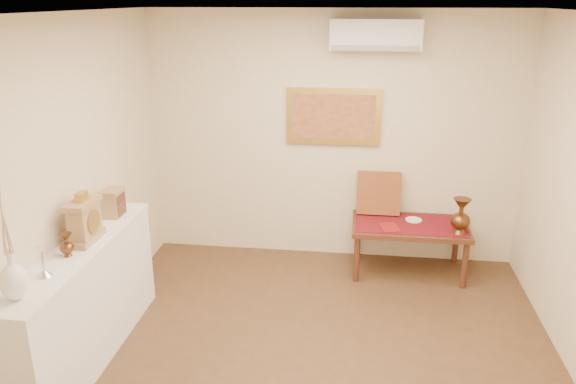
% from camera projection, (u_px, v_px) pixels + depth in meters
% --- Properties ---
extents(floor, '(4.50, 4.50, 0.00)m').
position_uv_depth(floor, '(313.00, 374.00, 4.40)').
color(floor, brown).
rests_on(floor, ground).
extents(ceiling, '(4.50, 4.50, 0.00)m').
position_uv_depth(ceiling, '(319.00, 14.00, 3.51)').
color(ceiling, silver).
rests_on(ceiling, ground).
extents(wall_back, '(4.00, 0.02, 2.70)m').
position_uv_depth(wall_back, '(333.00, 139.00, 6.06)').
color(wall_back, beige).
rests_on(wall_back, ground).
extents(wall_left, '(0.02, 4.50, 2.70)m').
position_uv_depth(wall_left, '(50.00, 202.00, 4.20)').
color(wall_left, beige).
rests_on(wall_left, ground).
extents(white_vase, '(0.17, 0.17, 0.91)m').
position_uv_depth(white_vase, '(6.00, 234.00, 3.42)').
color(white_vase, white).
rests_on(white_vase, display_ledge).
extents(candlestick, '(0.10, 0.10, 0.22)m').
position_uv_depth(candlestick, '(42.00, 262.00, 3.83)').
color(candlestick, silver).
rests_on(candlestick, display_ledge).
extents(brass_urn_small, '(0.10, 0.10, 0.23)m').
position_uv_depth(brass_urn_small, '(66.00, 242.00, 4.13)').
color(brass_urn_small, brown).
rests_on(brass_urn_small, display_ledge).
extents(table_cloth, '(1.14, 0.59, 0.01)m').
position_uv_depth(table_cloth, '(410.00, 224.00, 5.87)').
color(table_cloth, maroon).
rests_on(table_cloth, low_table).
extents(brass_urn_tall, '(0.20, 0.20, 0.44)m').
position_uv_depth(brass_urn_tall, '(461.00, 212.00, 5.57)').
color(brass_urn_tall, brown).
rests_on(brass_urn_tall, table_cloth).
extents(plate, '(0.17, 0.17, 0.01)m').
position_uv_depth(plate, '(414.00, 220.00, 5.95)').
color(plate, white).
rests_on(plate, table_cloth).
extents(menu, '(0.23, 0.28, 0.01)m').
position_uv_depth(menu, '(389.00, 228.00, 5.75)').
color(menu, maroon).
rests_on(menu, table_cloth).
extents(cushion, '(0.46, 0.19, 0.48)m').
position_uv_depth(cushion, '(379.00, 193.00, 6.08)').
color(cushion, maroon).
rests_on(cushion, table_cloth).
extents(display_ledge, '(0.37, 2.02, 0.98)m').
position_uv_depth(display_ledge, '(85.00, 304.00, 4.46)').
color(display_ledge, white).
rests_on(display_ledge, floor).
extents(mantel_clock, '(0.17, 0.36, 0.41)m').
position_uv_depth(mantel_clock, '(85.00, 221.00, 4.36)').
color(mantel_clock, '#A88256').
rests_on(mantel_clock, display_ledge).
extents(wooden_chest, '(0.16, 0.21, 0.24)m').
position_uv_depth(wooden_chest, '(113.00, 203.00, 4.89)').
color(wooden_chest, '#A88256').
rests_on(wooden_chest, display_ledge).
extents(low_table, '(1.20, 0.70, 0.55)m').
position_uv_depth(low_table, '(410.00, 230.00, 5.90)').
color(low_table, '#532919').
rests_on(low_table, floor).
extents(painting, '(1.00, 0.06, 0.60)m').
position_uv_depth(painting, '(333.00, 117.00, 5.96)').
color(painting, gold).
rests_on(painting, wall_back).
extents(ac_unit, '(0.90, 0.25, 0.30)m').
position_uv_depth(ac_unit, '(376.00, 35.00, 5.53)').
color(ac_unit, silver).
rests_on(ac_unit, wall_back).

